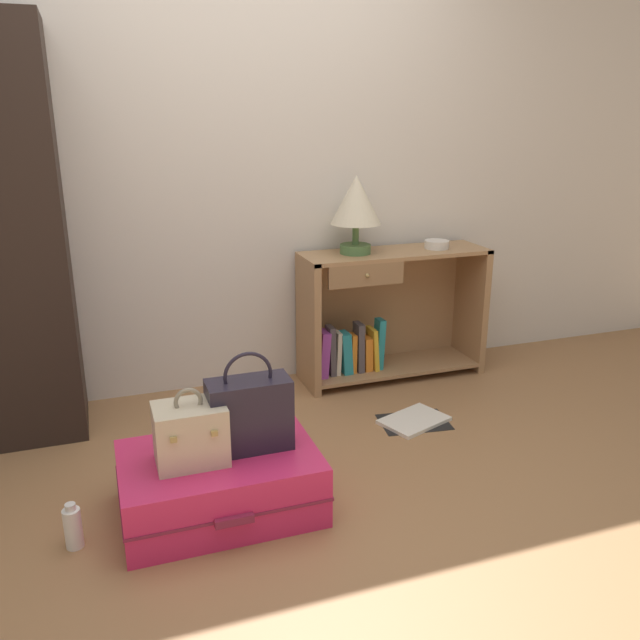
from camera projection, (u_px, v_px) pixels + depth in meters
The scene contains 10 objects.
ground_plane at pixel (320, 523), 2.50m from camera, with size 9.00×9.00×0.00m, color #9E7047.
back_wall at pixel (226, 150), 3.45m from camera, with size 6.40×0.10×2.60m, color silver.
bookshelf at pixel (384, 316), 3.79m from camera, with size 1.07×0.35×0.75m.
table_lamp at pixel (356, 203), 3.53m from camera, with size 0.28×0.28×0.43m.
bowl at pixel (437, 244), 3.74m from camera, with size 0.14×0.14×0.05m, color silver.
suitcase_large at pixel (220, 483), 2.54m from camera, with size 0.76×0.53×0.25m.
train_case at pixel (190, 433), 2.42m from camera, with size 0.26×0.20×0.30m.
handbag at pixel (249, 413), 2.51m from camera, with size 0.32×0.15×0.40m.
bottle at pixel (73, 527), 2.34m from camera, with size 0.06×0.06×0.18m.
open_book_on_floor at pixel (414, 421), 3.31m from camera, with size 0.38×0.32×0.02m.
Camera 1 is at (-0.71, -2.02, 1.51)m, focal length 36.77 mm.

